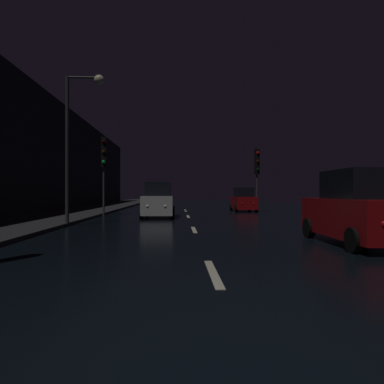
{
  "coord_description": "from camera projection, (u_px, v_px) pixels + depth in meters",
  "views": [
    {
      "loc": [
        -0.66,
        -3.32,
        1.49
      ],
      "look_at": [
        -0.0,
        12.1,
        1.51
      ],
      "focal_mm": 32.27,
      "sensor_mm": 36.0,
      "label": 1
    }
  ],
  "objects": [
    {
      "name": "streetlamp_overhead",
      "position": [
        78.0,
        125.0,
        15.28
      ],
      "size": [
        1.7,
        0.44,
        6.72
      ],
      "color": "#2D2D30",
      "rests_on": "ground"
    },
    {
      "name": "car_parked_right_far",
      "position": [
        243.0,
        200.0,
        27.17
      ],
      "size": [
        1.71,
        3.69,
        1.86
      ],
      "rotation": [
        0.0,
        0.0,
        1.57
      ],
      "color": "maroon",
      "rests_on": "ground"
    },
    {
      "name": "ground",
      "position": [
        186.0,
        211.0,
        27.82
      ],
      "size": [
        27.68,
        84.0,
        0.02
      ],
      "primitive_type": "cube",
      "color": "black"
    },
    {
      "name": "lane_centerline",
      "position": [
        189.0,
        218.0,
        19.56
      ],
      "size": [
        0.16,
        24.83,
        0.01
      ],
      "color": "beige",
      "rests_on": "ground"
    },
    {
      "name": "traffic_light_far_left",
      "position": [
        104.0,
        159.0,
        21.85
      ],
      "size": [
        0.36,
        0.48,
        4.99
      ],
      "rotation": [
        0.0,
        0.0,
        -1.41
      ],
      "color": "#38383A",
      "rests_on": "ground"
    },
    {
      "name": "car_parked_right_near",
      "position": [
        358.0,
        210.0,
        9.89
      ],
      "size": [
        1.95,
        4.23,
        2.13
      ],
      "rotation": [
        0.0,
        0.0,
        1.57
      ],
      "color": "maroon",
      "rests_on": "ground"
    },
    {
      "name": "building_facade_left",
      "position": [
        39.0,
        151.0,
        23.89
      ],
      "size": [
        0.8,
        63.0,
        8.66
      ],
      "primitive_type": "cube",
      "color": "black",
      "rests_on": "ground"
    },
    {
      "name": "car_approaching_headlights",
      "position": [
        158.0,
        201.0,
        20.54
      ],
      "size": [
        1.91,
        4.14,
        2.08
      ],
      "rotation": [
        0.0,
        0.0,
        -1.57
      ],
      "color": "silver",
      "rests_on": "ground"
    },
    {
      "name": "traffic_light_far_right",
      "position": [
        257.0,
        166.0,
        25.98
      ],
      "size": [
        0.36,
        0.48,
        4.77
      ],
      "rotation": [
        0.0,
        0.0,
        -1.41
      ],
      "color": "#38383A",
      "rests_on": "ground"
    },
    {
      "name": "sidewalk_left",
      "position": [
        90.0,
        210.0,
        27.49
      ],
      "size": [
        4.4,
        84.0,
        0.15
      ],
      "primitive_type": "cube",
      "color": "#28282B",
      "rests_on": "ground"
    }
  ]
}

